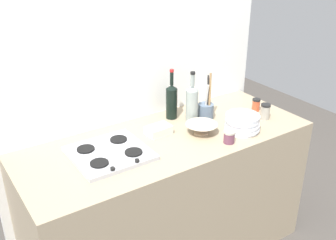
{
  "coord_description": "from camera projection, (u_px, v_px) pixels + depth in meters",
  "views": [
    {
      "loc": [
        -1.17,
        -1.76,
        2.03
      ],
      "look_at": [
        0.0,
        0.0,
        1.02
      ],
      "focal_mm": 42.72,
      "sensor_mm": 36.0,
      "label": 1
    }
  ],
  "objects": [
    {
      "name": "plate_stack",
      "position": [
        242.0,
        123.0,
        2.46
      ],
      "size": [
        0.21,
        0.22,
        0.11
      ],
      "color": "white",
      "rests_on": "counter_block"
    },
    {
      "name": "butter_dish",
      "position": [
        159.0,
        130.0,
        2.43
      ],
      "size": [
        0.16,
        0.11,
        0.05
      ],
      "primitive_type": "cube",
      "rotation": [
        0.0,
        0.0,
        0.05
      ],
      "color": "silver",
      "rests_on": "counter_block"
    },
    {
      "name": "condiment_jar_front",
      "position": [
        256.0,
        105.0,
        2.74
      ],
      "size": [
        0.05,
        0.05,
        0.09
      ],
      "color": "#C64C2D",
      "rests_on": "counter_block"
    },
    {
      "name": "backsplash_panel",
      "position": [
        135.0,
        82.0,
        2.58
      ],
      "size": [
        1.9,
        0.06,
        2.28
      ],
      "primitive_type": "cube",
      "color": "white",
      "rests_on": "ground"
    },
    {
      "name": "condiment_jar_rear",
      "position": [
        265.0,
        111.0,
        2.62
      ],
      "size": [
        0.06,
        0.06,
        0.1
      ],
      "color": "#9E998C",
      "rests_on": "counter_block"
    },
    {
      "name": "mixing_bowl",
      "position": [
        201.0,
        128.0,
        2.43
      ],
      "size": [
        0.2,
        0.2,
        0.06
      ],
      "color": "beige",
      "rests_on": "counter_block"
    },
    {
      "name": "utensil_crock",
      "position": [
        206.0,
        109.0,
        2.61
      ],
      "size": [
        0.1,
        0.1,
        0.31
      ],
      "color": "slate",
      "rests_on": "counter_block"
    },
    {
      "name": "condiment_jar_spare",
      "position": [
        229.0,
        137.0,
        2.33
      ],
      "size": [
        0.07,
        0.07,
        0.08
      ],
      "color": "#66384C",
      "rests_on": "counter_block"
    },
    {
      "name": "counter_block",
      "position": [
        168.0,
        199.0,
        2.59
      ],
      "size": [
        1.8,
        0.7,
        0.9
      ],
      "primitive_type": "cube",
      "color": "tan",
      "rests_on": "ground"
    },
    {
      "name": "wine_bottle_mid_left",
      "position": [
        192.0,
        104.0,
        2.53
      ],
      "size": [
        0.08,
        0.08,
        0.34
      ],
      "color": "gray",
      "rests_on": "counter_block"
    },
    {
      "name": "wine_bottle_leftmost",
      "position": [
        172.0,
        101.0,
        2.6
      ],
      "size": [
        0.07,
        0.07,
        0.34
      ],
      "color": "black",
      "rests_on": "counter_block"
    },
    {
      "name": "stovetop_hob",
      "position": [
        110.0,
        153.0,
        2.21
      ],
      "size": [
        0.41,
        0.4,
        0.04
      ],
      "color": "#B2B2B7",
      "rests_on": "counter_block"
    }
  ]
}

